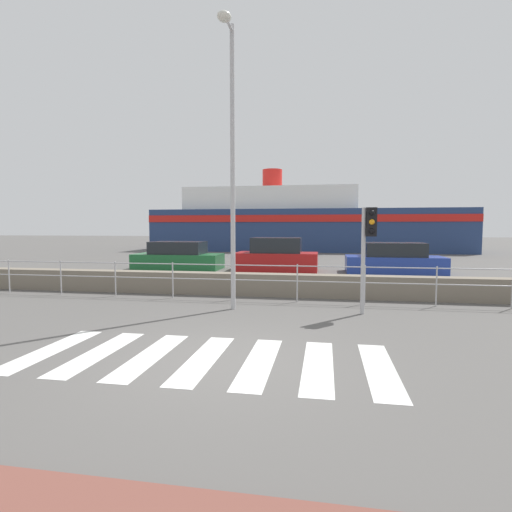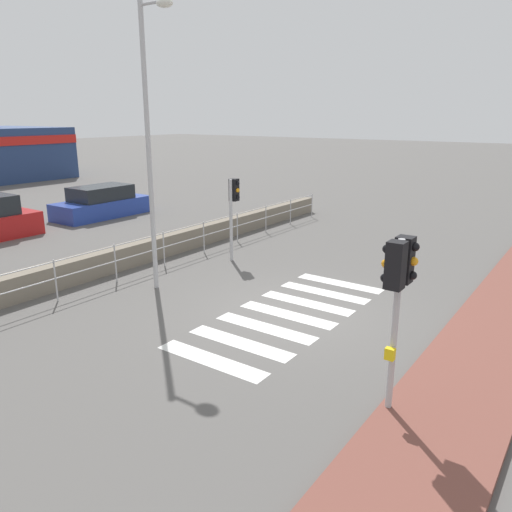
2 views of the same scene
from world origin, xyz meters
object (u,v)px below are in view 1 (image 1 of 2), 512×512
(parked_car_red, at_px, (277,257))
(parked_car_blue, at_px, (394,260))
(streetlamp, at_px, (231,138))
(traffic_light_far, at_px, (368,236))
(ferry_boat, at_px, (300,224))
(parked_car_green, at_px, (178,257))

(parked_car_red, xyz_separation_m, parked_car_blue, (5.38, -0.00, -0.09))
(parked_car_red, distance_m, parked_car_blue, 5.38)
(streetlamp, distance_m, parked_car_red, 9.88)
(parked_car_red, bearing_deg, streetlamp, -90.13)
(streetlamp, bearing_deg, parked_car_blue, 59.64)
(streetlamp, bearing_deg, traffic_light_far, 1.86)
(streetlamp, relative_size, ferry_boat, 0.26)
(traffic_light_far, relative_size, streetlamp, 0.36)
(traffic_light_far, relative_size, parked_car_red, 0.66)
(traffic_light_far, distance_m, ferry_boat, 27.22)
(traffic_light_far, relative_size, parked_car_blue, 0.59)
(streetlamp, height_order, ferry_boat, ferry_boat)
(traffic_light_far, xyz_separation_m, ferry_boat, (-3.31, 27.01, 0.48))
(parked_car_red, bearing_deg, ferry_boat, 90.12)
(parked_car_blue, bearing_deg, parked_car_green, 180.00)
(parked_car_red, height_order, parked_car_blue, parked_car_red)
(ferry_boat, relative_size, parked_car_green, 6.14)
(streetlamp, height_order, parked_car_green, streetlamp)
(parked_car_red, bearing_deg, parked_car_green, -180.00)
(parked_car_blue, bearing_deg, traffic_light_far, -102.99)
(ferry_boat, height_order, parked_car_green, ferry_boat)
(parked_car_green, bearing_deg, streetlamp, -61.89)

